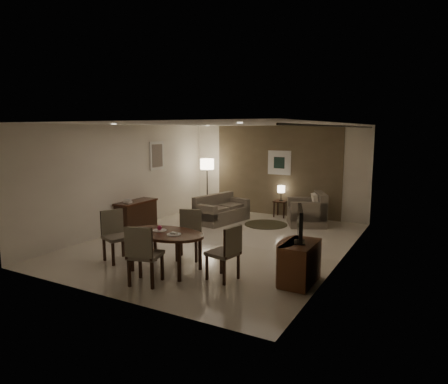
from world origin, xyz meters
The scene contains 31 objects.
room_shell centered at (0.00, 0.40, 1.35)m, with size 5.50×7.00×2.70m.
taupe_accent centered at (0.00, 3.48, 1.35)m, with size 3.96×0.03×2.70m, color brown.
curtain_wall centered at (2.68, 0.00, 1.32)m, with size 0.08×6.70×2.58m, color beige, non-canonical shape.
curtain_rod centered at (2.68, 0.00, 2.64)m, with size 0.03×0.03×6.80m, color black.
art_back_frame centered at (0.10, 3.46, 1.60)m, with size 0.72×0.03×0.72m, color silver.
art_back_canvas centered at (0.10, 3.44, 1.60)m, with size 0.34×0.01×0.34m, color #1A2F27.
art_left_frame centered at (-2.72, 1.20, 1.85)m, with size 0.03×0.60×0.80m, color silver.
art_left_canvas centered at (-2.71, 1.20, 1.85)m, with size 0.01×0.46×0.64m, color gray.
downlight_nl centered at (-1.40, -1.80, 2.69)m, with size 0.10×0.10×0.01m, color white.
downlight_nr centered at (1.40, -1.80, 2.69)m, with size 0.10×0.10×0.01m, color white.
downlight_fl centered at (-1.40, 1.80, 2.69)m, with size 0.10×0.10×0.01m, color white.
downlight_fr centered at (1.40, 1.80, 2.69)m, with size 0.10×0.10×0.01m, color white.
console_desk centered at (-2.49, 0.00, 0.38)m, with size 0.48×1.20×0.75m, color #412315, non-canonical shape.
telephone centered at (-2.49, -0.30, 0.80)m, with size 0.20×0.14×0.09m, color white, non-canonical shape.
tv_cabinet centered at (2.40, -1.50, 0.35)m, with size 0.48×0.90×0.70m, color brown, non-canonical shape.
flat_tv centered at (2.38, -1.50, 1.02)m, with size 0.06×0.88×0.60m, color black, non-canonical shape.
dining_table centered at (0.05, -2.10, 0.36)m, with size 1.53×0.96×0.72m, color #412315, non-canonical shape.
chair_near centered at (0.13, -2.78, 0.51)m, with size 0.50×0.50×1.03m, color #766A5B, non-canonical shape.
chair_far centered at (0.04, -1.35, 0.49)m, with size 0.47×0.47×0.97m, color #766A5B, non-canonical shape.
chair_left centered at (-1.11, -2.13, 0.50)m, with size 0.48×0.48×1.00m, color #766A5B, non-canonical shape.
chair_right centered at (1.18, -1.99, 0.48)m, with size 0.47×0.47×0.97m, color #766A5B, non-canonical shape.
plate_a centered at (-0.13, -2.05, 0.72)m, with size 0.26×0.26×0.02m, color white.
plate_b centered at (0.27, -2.15, 0.72)m, with size 0.26×0.26×0.02m, color white.
fruit_apple centered at (-0.13, -2.05, 0.78)m, with size 0.09×0.09×0.09m, color #A6133D.
napkin centered at (0.27, -2.15, 0.75)m, with size 0.12×0.08×0.03m, color white.
round_rug centered at (0.25, 2.13, 0.01)m, with size 1.17×1.17×0.01m, color #393420.
sofa centered at (-0.98, 1.85, 0.38)m, with size 0.80×1.60×0.75m, color #766A5B, non-canonical shape.
armchair centered at (1.23, 2.62, 0.45)m, with size 1.01×0.95×0.89m, color #766A5B, non-canonical shape.
side_table centered at (0.25, 3.25, 0.24)m, with size 0.38×0.38×0.49m, color black, non-canonical shape.
table_lamp centered at (0.25, 3.25, 0.74)m, with size 0.22×0.22×0.50m, color #FFEAC1, non-canonical shape.
floor_lamp centered at (-2.07, 2.87, 0.84)m, with size 0.42×0.42×1.68m, color #FFE5B7, non-canonical shape.
Camera 1 is at (4.39, -7.78, 2.57)m, focal length 32.00 mm.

